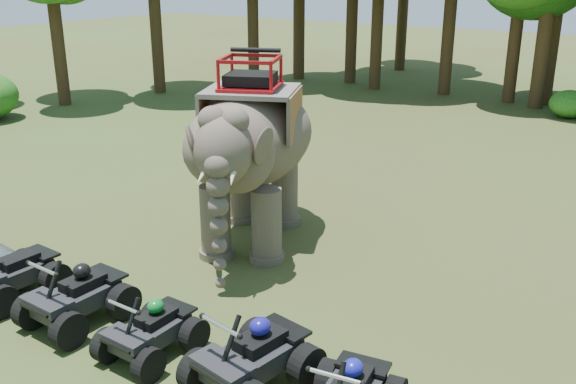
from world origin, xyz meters
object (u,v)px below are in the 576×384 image
Objects in this scene: atv_1 at (76,289)px; atv_3 at (253,348)px; atv_0 at (11,266)px; atv_2 at (150,323)px; elephant at (251,150)px.

atv_3 is (3.68, 0.25, 0.02)m from atv_1.
atv_1 is 3.69m from atv_3.
atv_0 is at bearing -167.78° from atv_3.
atv_0 is at bearing -176.27° from atv_1.
atv_0 is 5.48m from atv_3.
atv_3 is (1.87, 0.24, 0.10)m from atv_2.
atv_2 is (3.60, 0.07, -0.06)m from atv_0.
atv_3 is (3.36, -4.44, -1.45)m from elephant.
elephant is 2.82× the size of atv_1.
atv_0 reaches higher than atv_2.
atv_2 is (1.81, 0.00, -0.08)m from atv_1.
atv_0 is (-2.12, -4.75, -1.48)m from elephant.
atv_0 is at bearing -178.46° from atv_2.
atv_2 is at bearing 3.27° from atv_0.
atv_2 is 0.85× the size of atv_3.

